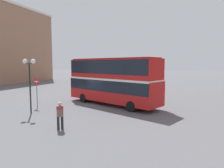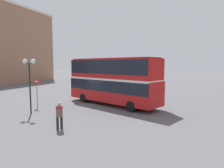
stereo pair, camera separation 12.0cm
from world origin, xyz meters
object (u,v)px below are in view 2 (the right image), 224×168
at_px(double_decker_bus, 112,78).
at_px(pedestrian_foreground, 59,113).
at_px(no_entry_sign, 37,88).
at_px(parked_car_kerb_near, 98,83).
at_px(parked_car_kerb_far, 134,82).
at_px(street_lamp_twin_globe, 29,70).

height_order(double_decker_bus, pedestrian_foreground, double_decker_bus).
bearing_deg(pedestrian_foreground, no_entry_sign, -8.28).
height_order(parked_car_kerb_near, parked_car_kerb_far, parked_car_kerb_near).
bearing_deg(double_decker_bus, parked_car_kerb_near, 141.80).
relative_size(parked_car_kerb_near, street_lamp_twin_globe, 0.97).
relative_size(pedestrian_foreground, parked_car_kerb_far, 0.36).
bearing_deg(parked_car_kerb_near, no_entry_sign, 99.00).
distance_m(pedestrian_foreground, street_lamp_twin_globe, 5.88).
bearing_deg(double_decker_bus, no_entry_sign, -127.73).
distance_m(parked_car_kerb_far, street_lamp_twin_globe, 23.84).
distance_m(double_decker_bus, pedestrian_foreground, 8.71).
xyz_separation_m(double_decker_bus, parked_car_kerb_far, (-2.33, 17.50, -1.93)).
relative_size(double_decker_bus, parked_car_kerb_far, 2.19).
height_order(pedestrian_foreground, parked_car_kerb_near, pedestrian_foreground).
relative_size(parked_car_kerb_near, parked_car_kerb_far, 0.90).
height_order(parked_car_kerb_far, no_entry_sign, no_entry_sign).
relative_size(pedestrian_foreground, parked_car_kerb_near, 0.40).
height_order(parked_car_kerb_far, street_lamp_twin_globe, street_lamp_twin_globe).
distance_m(double_decker_bus, parked_car_kerb_near, 16.61).
height_order(double_decker_bus, no_entry_sign, double_decker_bus).
bearing_deg(no_entry_sign, street_lamp_twin_globe, -59.57).
height_order(double_decker_bus, parked_car_kerb_far, double_decker_bus).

